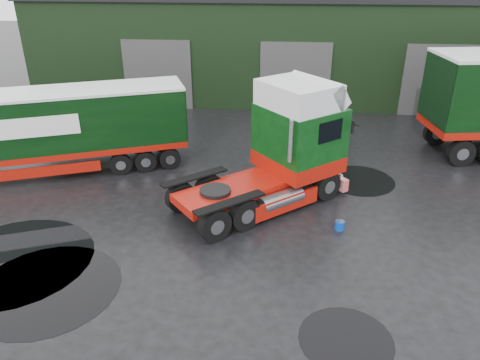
% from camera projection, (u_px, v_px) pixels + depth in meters
% --- Properties ---
extents(ground, '(100.00, 100.00, 0.00)m').
position_uv_depth(ground, '(237.00, 242.00, 15.32)').
color(ground, black).
extents(warehouse, '(32.40, 12.40, 6.30)m').
position_uv_depth(warehouse, '(294.00, 39.00, 31.62)').
color(warehouse, black).
rests_on(warehouse, ground).
extents(hero_tractor, '(7.45, 6.90, 4.45)m').
position_uv_depth(hero_tractor, '(256.00, 150.00, 16.55)').
color(hero_tractor, '#09340E').
rests_on(hero_tractor, ground).
extents(trailer_left, '(11.56, 6.36, 3.57)m').
position_uv_depth(trailer_left, '(47.00, 133.00, 19.27)').
color(trailer_left, silver).
rests_on(trailer_left, ground).
extents(wash_bucket, '(0.42, 0.42, 0.31)m').
position_uv_depth(wash_bucket, '(340.00, 225.00, 15.93)').
color(wash_bucket, '#0834AF').
rests_on(wash_bucket, ground).
extents(tree_back_b, '(4.40, 4.40, 7.50)m').
position_uv_depth(tree_back_b, '(388.00, 13.00, 39.65)').
color(tree_back_b, black).
rests_on(tree_back_b, ground).
extents(puddle_0, '(4.15, 4.15, 0.01)m').
position_uv_depth(puddle_0, '(47.00, 288.00, 13.22)').
color(puddle_0, black).
rests_on(puddle_0, ground).
extents(puddle_1, '(2.92, 2.92, 0.01)m').
position_uv_depth(puddle_1, '(359.00, 180.00, 19.38)').
color(puddle_1, black).
rests_on(puddle_1, ground).
extents(puddle_2, '(4.81, 4.81, 0.01)m').
position_uv_depth(puddle_2, '(14.00, 260.00, 14.40)').
color(puddle_2, black).
rests_on(puddle_2, ground).
extents(puddle_4, '(2.34, 2.34, 0.01)m').
position_uv_depth(puddle_4, '(346.00, 340.00, 11.46)').
color(puddle_4, black).
rests_on(puddle_4, ground).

